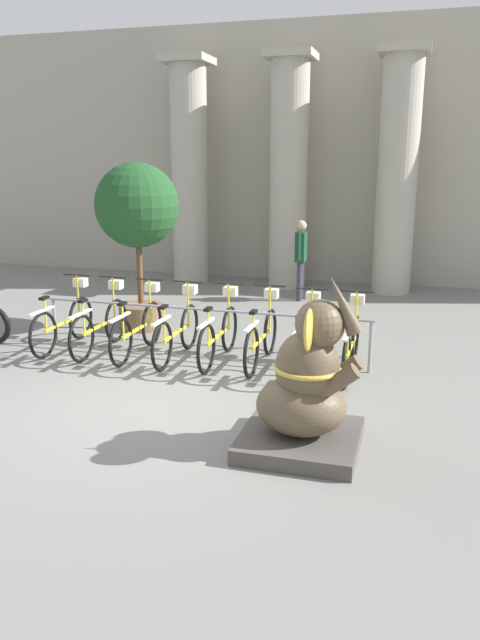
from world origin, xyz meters
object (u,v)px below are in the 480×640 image
object	(u,v)px
bicycle_3	(177,331)
bicycle_6	(305,341)
elephant_statue	(306,391)
bicycle_2	(138,328)
bicycle_4	(219,334)
potted_tree	(137,215)
bicycle_0	(64,321)
bicycle_1	(101,324)
person_pedestrian	(301,253)
bicycle_5	(262,337)
bicycle_7	(351,345)

from	to	relation	value
bicycle_3	bicycle_6	distance (m)	1.94
elephant_statue	bicycle_3	bearing A→B (deg)	134.48
bicycle_2	bicycle_4	xyz separation A→B (m)	(1.29, 0.04, 0.00)
potted_tree	bicycle_6	bearing A→B (deg)	-24.13
bicycle_2	bicycle_0	bearing A→B (deg)	179.33
bicycle_3	elephant_statue	size ratio (longest dim) A/B	0.97
bicycle_1	potted_tree	xyz separation A→B (m)	(0.03, 1.41, 1.57)
bicycle_2	person_pedestrian	size ratio (longest dim) A/B	1.07
person_pedestrian	elephant_statue	bearing A→B (deg)	-78.61
bicycle_1	elephant_statue	distance (m)	4.44
bicycle_2	bicycle_6	world-z (taller)	same
bicycle_6	elephant_statue	world-z (taller)	elephant_statue
bicycle_2	bicycle_5	xyz separation A→B (m)	(1.94, 0.05, 0.00)
bicycle_6	person_pedestrian	xyz separation A→B (m)	(-0.93, 4.43, 0.59)
elephant_statue	bicycle_2	bearing A→B (deg)	141.15
bicycle_5	elephant_statue	xyz separation A→B (m)	(1.10, -2.50, 0.21)
potted_tree	bicycle_5	bearing A→B (deg)	-28.37
person_pedestrian	bicycle_3	bearing A→B (deg)	-102.77
bicycle_4	bicycle_0	bearing A→B (deg)	-179.53
bicycle_3	bicycle_5	size ratio (longest dim) A/B	1.00
elephant_statue	potted_tree	xyz separation A→B (m)	(-3.65, 3.88, 1.36)
bicycle_2	bicycle_3	distance (m)	0.65
bicycle_4	potted_tree	size ratio (longest dim) A/B	0.63
bicycle_3	person_pedestrian	xyz separation A→B (m)	(1.01, 4.44, 0.59)
bicycle_2	elephant_statue	distance (m)	3.91
bicycle_0	bicycle_3	xyz separation A→B (m)	(1.94, -0.03, 0.00)
bicycle_3	person_pedestrian	distance (m)	4.59
bicycle_4	bicycle_7	xyz separation A→B (m)	(1.94, -0.03, 0.00)
bicycle_0	person_pedestrian	world-z (taller)	person_pedestrian
potted_tree	bicycle_1	bearing A→B (deg)	-91.20
bicycle_2	person_pedestrian	xyz separation A→B (m)	(1.65, 4.43, 0.59)
elephant_statue	bicycle_6	bearing A→B (deg)	100.53
bicycle_5	bicycle_0	bearing A→B (deg)	-179.36
bicycle_6	potted_tree	bearing A→B (deg)	155.87
bicycle_5	bicycle_7	world-z (taller)	same
bicycle_3	bicycle_6	size ratio (longest dim) A/B	1.00
bicycle_5	bicycle_2	bearing A→B (deg)	-178.49
bicycle_6	elephant_statue	bearing A→B (deg)	-79.47
bicycle_0	elephant_statue	bearing A→B (deg)	-29.62
bicycle_3	bicycle_4	size ratio (longest dim) A/B	1.00
bicycle_1	person_pedestrian	bearing A→B (deg)	62.50
bicycle_2	elephant_statue	size ratio (longest dim) A/B	0.97
bicycle_0	bicycle_5	world-z (taller)	same
bicycle_4	elephant_statue	size ratio (longest dim) A/B	0.97
bicycle_2	bicycle_5	distance (m)	1.94
bicycle_2	bicycle_7	size ratio (longest dim) A/B	1.00
elephant_statue	person_pedestrian	distance (m)	7.03
elephant_statue	person_pedestrian	xyz separation A→B (m)	(-1.39, 6.88, 0.38)
bicycle_1	bicycle_2	xyz separation A→B (m)	(0.65, -0.02, 0.00)
bicycle_0	bicycle_1	distance (m)	0.65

